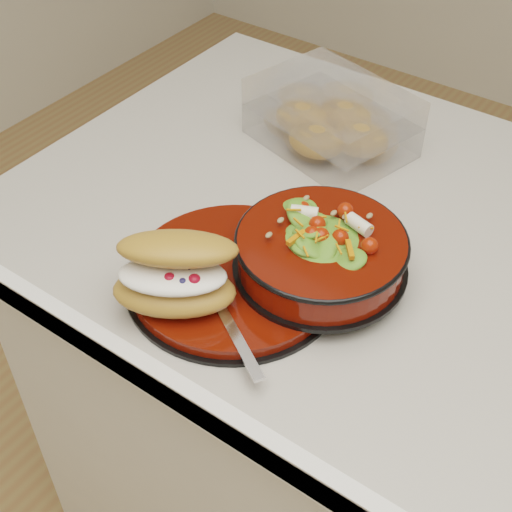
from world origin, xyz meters
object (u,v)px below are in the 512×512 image
Objects in this scene: salad_bowl at (321,247)px; pastry_box at (331,121)px; croissant at (176,274)px; island_counter at (399,446)px; dinner_plate at (234,276)px; fork at (227,319)px.

pastry_box is at bearing 118.74° from salad_bowl.
croissant is at bearing -126.55° from salad_bowl.
island_counter is 7.47× the size of croissant.
salad_bowl reaches higher than dinner_plate.
salad_bowl is (-0.11, -0.13, 0.50)m from island_counter.
pastry_box is (-0.11, 0.41, 0.02)m from fork.
salad_bowl is at bearing -131.35° from island_counter.
fork is at bearing -120.14° from island_counter.
salad_bowl is (0.08, 0.07, 0.04)m from dinner_plate.
island_counter is 5.67× the size of salad_bowl.
island_counter is at bearing -13.02° from pastry_box.
croissant reaches higher than pastry_box.
fork is at bearing -58.69° from dinner_plate.
fork reaches higher than dinner_plate.
island_counter is 4.50× the size of dinner_plate.
croissant is (-0.22, -0.27, 0.51)m from island_counter.
salad_bowl is 1.32× the size of croissant.
island_counter is 7.66× the size of fork.
fork is at bearing -106.57° from salad_bowl.
dinner_plate is 0.10m from croissant.
pastry_box reaches higher than dinner_plate.
croissant is at bearing -128.90° from island_counter.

